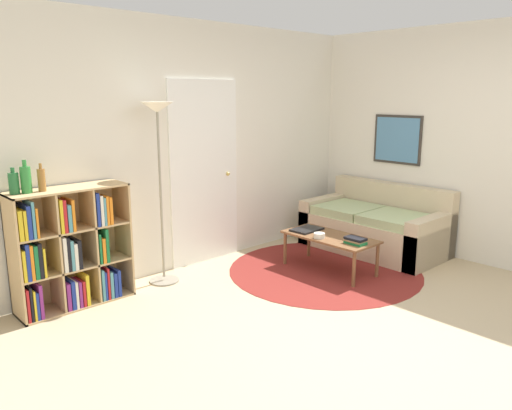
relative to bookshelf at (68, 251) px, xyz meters
The scene contains 14 objects.
ground_plane 2.75m from the bookshelf, 54.93° to the right, with size 14.00×14.00×0.00m, color tan.
wall_back 1.75m from the bookshelf, ahead, with size 7.50×0.11×2.60m.
wall_right 4.04m from the bookshelf, 14.73° to the right, with size 0.08×5.40×2.60m.
rug 2.59m from the bookshelf, 22.19° to the right, with size 2.04×2.04×0.01m.
bookshelf is the anchor object (origin of this frame).
floor_lamp 1.34m from the bookshelf, ahead, with size 0.31×0.31×1.78m.
couch 3.53m from the bookshelf, 14.78° to the right, with size 0.88×1.64×0.78m.
coffee_table 2.60m from the bookshelf, 22.42° to the right, with size 0.48×1.01×0.38m.
laptop 2.48m from the bookshelf, 15.78° to the right, with size 0.35×0.25×0.02m.
bowl 2.45m from the bookshelf, 23.14° to the right, with size 0.12×0.12×0.05m.
book_stack_on_table 2.71m from the bookshelf, 29.74° to the right, with size 0.14×0.21×0.07m.
bottle_left 0.75m from the bookshelf, behind, with size 0.08×0.08×0.21m.
bottle_middle 0.73m from the bookshelf, behind, with size 0.08×0.08×0.27m.
bottle_right 0.68m from the bookshelf, behind, with size 0.06×0.06×0.23m.
Camera 1 is at (-3.18, -1.95, 1.85)m, focal length 35.00 mm.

